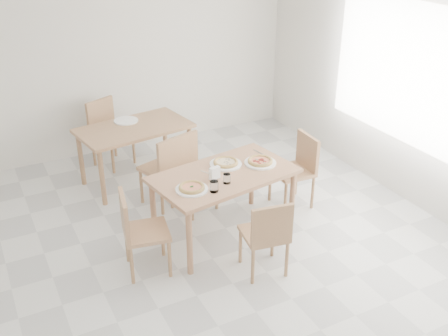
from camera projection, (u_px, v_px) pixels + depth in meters
name	position (u px, v px, depth m)	size (l,w,h in m)	color
room	(436.00, 83.00, 5.58)	(7.28, 7.00, 7.00)	silver
main_table	(224.00, 181.00, 5.39)	(1.57, 1.05, 0.75)	#A27453
chair_south	(267.00, 233.00, 4.88)	(0.46, 0.46, 0.81)	tan
chair_north	(189.00, 167.00, 6.01)	(0.53, 0.53, 0.88)	tan
chair_west	(137.00, 228.00, 4.92)	(0.49, 0.49, 0.84)	tan
chair_east	(298.00, 165.00, 6.08)	(0.45, 0.45, 0.86)	tan
plate_margherita	(192.00, 189.00, 5.03)	(0.31, 0.31, 0.02)	white
plate_mushroom	(226.00, 164.00, 5.52)	(0.34, 0.34, 0.02)	white
plate_pepperoni	(260.00, 163.00, 5.55)	(0.34, 0.34, 0.02)	white
pizza_margherita	(192.00, 187.00, 5.02)	(0.29, 0.29, 0.03)	#DFBA69
pizza_mushroom	(226.00, 162.00, 5.51)	(0.29, 0.29, 0.03)	#DFBA69
pizza_pepperoni	(260.00, 161.00, 5.54)	(0.35, 0.35, 0.03)	#DFBA69
tumbler_a	(214.00, 186.00, 4.99)	(0.08, 0.08, 0.11)	white
tumbler_b	(227.00, 179.00, 5.14)	(0.07, 0.07, 0.10)	white
napkin_holder	(215.00, 174.00, 5.20)	(0.13, 0.08, 0.14)	silver
fork_a	(207.00, 173.00, 5.35)	(0.01, 0.17, 0.01)	silver
fork_b	(259.00, 152.00, 5.80)	(0.01, 0.17, 0.01)	silver
second_table	(134.00, 134.00, 6.51)	(1.45, 0.97, 0.75)	tan
chair_back_s	(168.00, 166.00, 6.02)	(0.56, 0.56, 0.90)	tan
chair_back_n	(107.00, 128.00, 7.04)	(0.59, 0.59, 0.89)	tan
plate_empty	(126.00, 121.00, 6.63)	(0.30, 0.30, 0.02)	white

